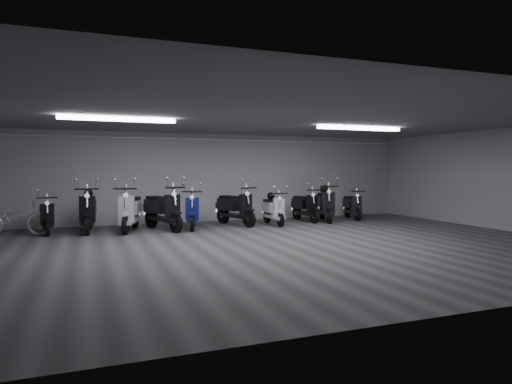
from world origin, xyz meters
name	(u,v)px	position (x,y,z in m)	size (l,w,h in m)	color
floor	(267,246)	(0.00, 0.00, -0.01)	(14.00, 10.00, 0.01)	#3E3E41
ceiling	(267,117)	(0.00, 0.00, 2.80)	(14.00, 10.00, 0.01)	slate
back_wall	(208,178)	(0.00, 5.00, 1.40)	(14.00, 0.01, 2.80)	#ABABAE
front_wall	(436,195)	(0.00, -5.00, 1.40)	(14.00, 0.01, 2.80)	#ABABAE
right_wall	(505,179)	(7.00, 0.00, 1.40)	(0.01, 10.00, 2.80)	#ABABAE
fluor_strip_left	(118,119)	(-3.00, 1.00, 2.74)	(2.40, 0.18, 0.08)	white
fluor_strip_right	(359,128)	(3.00, 1.00, 2.74)	(2.40, 0.18, 0.08)	white
conduit	(209,139)	(0.00, 4.92, 2.62)	(0.05, 0.05, 13.60)	white
scooter_0	(46,211)	(-4.64, 3.79, 0.60)	(0.54, 1.61, 1.20)	black
scooter_1	(88,205)	(-3.62, 3.69, 0.73)	(0.65, 1.96, 1.46)	black
scooter_2	(130,204)	(-2.56, 3.44, 0.73)	(0.66, 1.97, 1.46)	silver
scooter_3	(163,203)	(-1.71, 3.35, 0.74)	(0.66, 1.99, 1.48)	black
scooter_4	(193,205)	(-0.87, 3.41, 0.67)	(0.60, 1.79, 1.33)	navy
scooter_5	(236,202)	(0.48, 3.64, 0.71)	(0.63, 1.89, 1.41)	black
scooter_6	(274,205)	(1.59, 3.37, 0.60)	(0.54, 1.62, 1.21)	white
scooter_7	(305,202)	(2.89, 3.82, 0.64)	(0.57, 1.72, 1.28)	black
scooter_8	(326,199)	(3.51, 3.62, 0.71)	(0.64, 1.92, 1.43)	black
scooter_9	(353,201)	(4.66, 3.84, 0.60)	(0.53, 1.60, 1.19)	black
bicycle	(15,214)	(-5.34, 3.62, 0.55)	(0.60, 1.71, 1.11)	silver
helmet_0	(324,189)	(3.60, 3.87, 1.02)	(0.28, 0.28, 0.28)	black
helmet_1	(271,196)	(1.59, 3.59, 0.86)	(0.23, 0.23, 0.23)	black
helmet_2	(88,193)	(-3.61, 3.97, 1.02)	(0.24, 0.24, 0.24)	black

